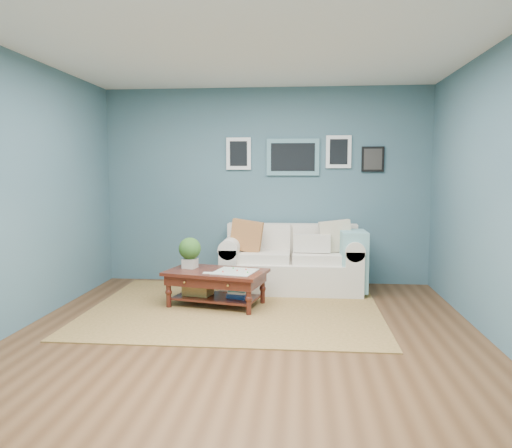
# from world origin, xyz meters

# --- Properties ---
(room_shell) EXTENTS (5.00, 5.02, 2.70)m
(room_shell) POSITION_xyz_m (0.01, 0.06, 1.36)
(room_shell) COLOR brown
(room_shell) RESTS_ON ground
(area_rug) EXTENTS (3.23, 2.59, 0.01)m
(area_rug) POSITION_xyz_m (-0.24, 1.06, 0.01)
(area_rug) COLOR brown
(area_rug) RESTS_ON ground
(loveseat) EXTENTS (1.84, 0.84, 0.95)m
(loveseat) POSITION_xyz_m (0.46, 2.02, 0.39)
(loveseat) COLOR white
(loveseat) RESTS_ON ground
(coffee_table) EXTENTS (1.23, 0.88, 0.78)m
(coffee_table) POSITION_xyz_m (-0.52, 1.17, 0.35)
(coffee_table) COLOR #341010
(coffee_table) RESTS_ON ground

